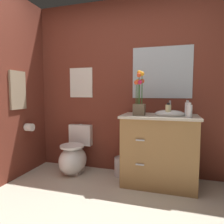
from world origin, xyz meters
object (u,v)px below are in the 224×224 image
toilet_paper_roll (29,127)px  lotion_bottle (189,111)px  vanity_cabinet (159,149)px  hand_wash_bottle (168,110)px  trash_bin (121,167)px  wall_poster (81,83)px  wall_mirror (162,73)px  flower_vase (139,100)px  soap_bottle (187,109)px  hanging_towel (18,90)px  toilet (74,156)px

toilet_paper_roll → lotion_bottle: bearing=-0.1°
vanity_cabinet → toilet_paper_roll: size_ratio=9.77×
toilet_paper_roll → hand_wash_bottle: bearing=2.9°
lotion_bottle → trash_bin: bearing=162.2°
hand_wash_bottle → toilet_paper_roll: size_ratio=1.46×
hand_wash_bottle → wall_poster: 1.41m
lotion_bottle → vanity_cabinet: bearing=152.1°
hand_wash_bottle → vanity_cabinet: bearing=144.7°
hand_wash_bottle → wall_mirror: (-0.10, 0.37, 0.48)m
wall_mirror → toilet_paper_roll: size_ratio=7.27×
toilet_paper_roll → trash_bin: bearing=11.9°
vanity_cabinet → trash_bin: (-0.53, 0.10, -0.32)m
flower_vase → hand_wash_bottle: bearing=2.8°
wall_poster → soap_bottle: bearing=-12.0°
vanity_cabinet → hanging_towel: 2.04m
hanging_towel → soap_bottle: bearing=7.1°
lotion_bottle → toilet_paper_roll: bearing=179.9°
lotion_bottle → soap_bottle: bearing=94.4°
toilet → toilet_paper_roll: toilet_paper_roll is taller
toilet → lotion_bottle: 1.72m
toilet_paper_roll → toilet: bearing=18.0°
soap_bottle → trash_bin: bearing=171.2°
lotion_bottle → trash_bin: 1.23m
trash_bin → wall_poster: (-0.68, 0.19, 1.19)m
hand_wash_bottle → wall_poster: bearing=164.4°
soap_bottle → wall_mirror: size_ratio=0.24×
wall_mirror → toilet_paper_roll: (-1.81, -0.46, -0.77)m
wall_poster → toilet_paper_roll: bearing=-142.5°
flower_vase → toilet_paper_roll: 1.62m
toilet → wall_mirror: 1.73m
flower_vase → trash_bin: flower_vase is taller
toilet → vanity_cabinet: bearing=-1.2°
trash_bin → toilet_paper_roll: toilet_paper_roll is taller
vanity_cabinet → wall_poster: 1.52m
lotion_bottle → wall_poster: bearing=163.1°
vanity_cabinet → hand_wash_bottle: bearing=-35.3°
flower_vase → trash_bin: (-0.28, 0.19, -0.95)m
flower_vase → wall_mirror: (0.24, 0.38, 0.36)m
hand_wash_bottle → wall_mirror: wall_mirror is taller
hanging_towel → toilet: bearing=26.6°
hand_wash_bottle → wall_mirror: size_ratio=0.20×
soap_bottle → hand_wash_bottle: size_ratio=1.18×
toilet → flower_vase: size_ratio=1.24×
soap_bottle → toilet_paper_roll: size_ratio=1.72×
flower_vase → trash_bin: bearing=146.1°
lotion_bottle → toilet_paper_roll: 2.17m
wall_mirror → soap_bottle: bearing=-45.2°
wall_poster → hanging_towel: wall_poster is taller
toilet_paper_roll → wall_mirror: bearing=14.3°
toilet → flower_vase: flower_vase is taller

